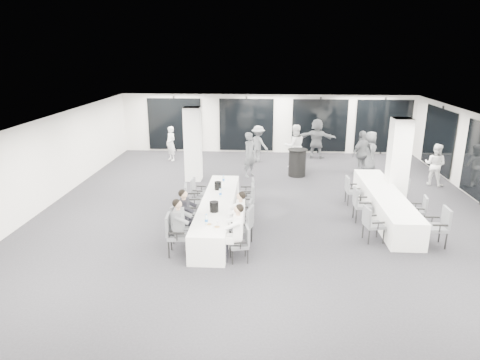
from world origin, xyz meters
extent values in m
cube|color=#232328|center=(0.00, 0.00, -0.01)|extent=(14.00, 16.00, 0.02)
cube|color=white|center=(0.00, 0.00, 2.81)|extent=(14.00, 16.00, 0.02)
cube|color=silver|center=(-7.01, 0.00, 1.40)|extent=(0.02, 16.00, 2.80)
cube|color=silver|center=(0.00, 8.01, 1.40)|extent=(14.00, 0.02, 2.80)
cube|color=silver|center=(0.00, -8.01, 1.40)|extent=(14.00, 0.02, 2.80)
cube|color=black|center=(0.00, 7.94, 1.35)|extent=(13.60, 0.06, 2.50)
cube|color=white|center=(-2.80, 3.20, 1.40)|extent=(0.60, 0.60, 2.80)
cube|color=white|center=(4.20, 1.00, 1.40)|extent=(0.60, 0.60, 2.80)
cube|color=white|center=(-1.38, -1.21, 0.38)|extent=(0.90, 5.00, 0.75)
cube|color=white|center=(3.57, -0.14, 0.38)|extent=(0.90, 5.00, 0.75)
cylinder|color=black|center=(1.22, 3.98, 0.54)|extent=(0.68, 0.68, 1.07)
cylinder|color=black|center=(1.22, 3.98, 1.07)|extent=(0.78, 0.78, 0.02)
cube|color=#56595E|center=(-2.13, -3.06, 0.49)|extent=(0.54, 0.56, 0.09)
cube|color=#56595E|center=(-2.37, -3.08, 0.78)|extent=(0.10, 0.50, 0.50)
cylinder|color=black|center=(-2.36, -2.86, 0.22)|extent=(0.04, 0.04, 0.45)
cylinder|color=black|center=(-2.33, -3.30, 0.22)|extent=(0.04, 0.04, 0.45)
cylinder|color=black|center=(-1.93, -2.83, 0.22)|extent=(0.04, 0.04, 0.45)
cylinder|color=black|center=(-1.90, -3.27, 0.22)|extent=(0.04, 0.04, 0.45)
cube|color=black|center=(-2.15, -2.79, 0.67)|extent=(0.37, 0.07, 0.04)
cube|color=black|center=(-2.11, -3.34, 0.67)|extent=(0.37, 0.07, 0.04)
cube|color=#56595E|center=(-2.13, -2.34, 0.48)|extent=(0.60, 0.61, 0.08)
cube|color=#56595E|center=(-2.36, -2.28, 0.76)|extent=(0.18, 0.49, 0.49)
cylinder|color=black|center=(-2.28, -2.08, 0.22)|extent=(0.04, 0.04, 0.43)
cylinder|color=black|center=(-2.39, -2.49, 0.22)|extent=(0.04, 0.04, 0.43)
cylinder|color=black|center=(-1.87, -2.19, 0.22)|extent=(0.04, 0.04, 0.43)
cylinder|color=black|center=(-1.98, -2.60, 0.22)|extent=(0.04, 0.04, 0.43)
cube|color=black|center=(-2.07, -2.08, 0.65)|extent=(0.36, 0.13, 0.04)
cube|color=black|center=(-2.20, -2.60, 0.65)|extent=(0.36, 0.13, 0.04)
cube|color=#56595E|center=(-2.13, -1.55, 0.41)|extent=(0.50, 0.51, 0.07)
cube|color=#56595E|center=(-2.33, -1.51, 0.65)|extent=(0.14, 0.42, 0.42)
cylinder|color=black|center=(-2.27, -1.34, 0.19)|extent=(0.03, 0.03, 0.37)
cylinder|color=black|center=(-2.35, -1.69, 0.19)|extent=(0.03, 0.03, 0.37)
cylinder|color=black|center=(-1.92, -1.41, 0.19)|extent=(0.03, 0.03, 0.37)
cylinder|color=black|center=(-1.99, -1.77, 0.19)|extent=(0.03, 0.03, 0.37)
cube|color=black|center=(-2.08, -1.33, 0.56)|extent=(0.31, 0.10, 0.04)
cube|color=black|center=(-2.18, -1.77, 0.56)|extent=(0.31, 0.10, 0.04)
cube|color=#56595E|center=(-2.13, -0.69, 0.49)|extent=(0.59, 0.61, 0.09)
cube|color=#56595E|center=(-2.37, -0.73, 0.79)|extent=(0.15, 0.51, 0.50)
cylinder|color=black|center=(-2.39, -0.51, 0.22)|extent=(0.04, 0.04, 0.45)
cylinder|color=black|center=(-2.31, -0.94, 0.22)|extent=(0.04, 0.04, 0.45)
cylinder|color=black|center=(-1.95, -0.43, 0.22)|extent=(0.04, 0.04, 0.45)
cylinder|color=black|center=(-1.88, -0.87, 0.22)|extent=(0.04, 0.04, 0.45)
cube|color=black|center=(-2.18, -0.42, 0.68)|extent=(0.37, 0.11, 0.04)
cube|color=black|center=(-2.08, -0.96, 0.68)|extent=(0.37, 0.11, 0.04)
cube|color=#56595E|center=(-2.13, 0.33, 0.43)|extent=(0.48, 0.50, 0.08)
cube|color=#56595E|center=(-2.34, 0.35, 0.69)|extent=(0.10, 0.44, 0.44)
cylinder|color=black|center=(-2.30, 0.53, 0.20)|extent=(0.03, 0.03, 0.39)
cylinder|color=black|center=(-2.34, 0.16, 0.20)|extent=(0.03, 0.03, 0.39)
cylinder|color=black|center=(-1.92, 0.50, 0.20)|extent=(0.03, 0.03, 0.39)
cylinder|color=black|center=(-1.96, 0.12, 0.20)|extent=(0.03, 0.03, 0.39)
cube|color=black|center=(-2.11, 0.56, 0.59)|extent=(0.33, 0.07, 0.04)
cube|color=black|center=(-2.15, 0.09, 0.59)|extent=(0.33, 0.07, 0.04)
cube|color=#56595E|center=(-0.63, -3.32, 0.41)|extent=(0.50, 0.51, 0.07)
cube|color=#56595E|center=(-0.44, -3.27, 0.65)|extent=(0.14, 0.42, 0.42)
cylinder|color=black|center=(-0.42, -3.46, 0.19)|extent=(0.03, 0.03, 0.37)
cylinder|color=black|center=(-0.49, -3.10, 0.19)|extent=(0.03, 0.03, 0.37)
cylinder|color=black|center=(-0.77, -3.53, 0.19)|extent=(0.03, 0.03, 0.37)
cylinder|color=black|center=(-0.85, -3.18, 0.19)|extent=(0.03, 0.03, 0.37)
cube|color=black|center=(-0.58, -3.54, 0.56)|extent=(0.31, 0.10, 0.04)
cube|color=black|center=(-0.68, -3.09, 0.56)|extent=(0.31, 0.10, 0.04)
cube|color=#56595E|center=(-0.63, -2.41, 0.49)|extent=(0.61, 0.63, 0.09)
cube|color=#56595E|center=(-0.40, -2.47, 0.78)|extent=(0.19, 0.50, 0.50)
cylinder|color=black|center=(-0.47, -2.67, 0.22)|extent=(0.04, 0.04, 0.44)
cylinder|color=black|center=(-0.37, -2.25, 0.22)|extent=(0.04, 0.04, 0.44)
cylinder|color=black|center=(-0.89, -2.56, 0.22)|extent=(0.04, 0.04, 0.44)
cylinder|color=black|center=(-0.79, -2.14, 0.22)|extent=(0.04, 0.04, 0.44)
cube|color=black|center=(-0.70, -2.67, 0.67)|extent=(0.37, 0.13, 0.04)
cube|color=black|center=(-0.56, -2.14, 0.67)|extent=(0.37, 0.13, 0.04)
cube|color=#56595E|center=(-0.63, -1.44, 0.41)|extent=(0.47, 0.49, 0.07)
cube|color=#56595E|center=(-0.43, -1.47, 0.66)|extent=(0.11, 0.42, 0.42)
cylinder|color=black|center=(-0.47, -1.65, 0.19)|extent=(0.03, 0.03, 0.37)
cylinder|color=black|center=(-0.43, -1.28, 0.19)|extent=(0.03, 0.03, 0.37)
cylinder|color=black|center=(-0.84, -1.60, 0.19)|extent=(0.03, 0.03, 0.37)
cylinder|color=black|center=(-0.79, -1.24, 0.19)|extent=(0.03, 0.03, 0.37)
cube|color=black|center=(-0.66, -1.67, 0.57)|extent=(0.31, 0.08, 0.04)
cube|color=black|center=(-0.60, -1.21, 0.57)|extent=(0.31, 0.08, 0.04)
cube|color=#56595E|center=(-0.63, -0.50, 0.47)|extent=(0.53, 0.55, 0.08)
cube|color=#56595E|center=(-0.40, -0.48, 0.76)|extent=(0.11, 0.49, 0.48)
cylinder|color=black|center=(-0.40, -0.69, 0.22)|extent=(0.04, 0.04, 0.43)
cylinder|color=black|center=(-0.44, -0.27, 0.22)|extent=(0.04, 0.04, 0.43)
cylinder|color=black|center=(-0.82, -0.73, 0.22)|extent=(0.04, 0.04, 0.43)
cylinder|color=black|center=(-0.86, -0.31, 0.22)|extent=(0.04, 0.04, 0.43)
cube|color=black|center=(-0.61, -0.77, 0.65)|extent=(0.36, 0.08, 0.04)
cube|color=black|center=(-0.66, -0.24, 0.65)|extent=(0.36, 0.08, 0.04)
cube|color=#56595E|center=(-0.63, 0.30, 0.44)|extent=(0.49, 0.51, 0.08)
cube|color=#56595E|center=(-0.42, 0.32, 0.71)|extent=(0.10, 0.45, 0.45)
cylinder|color=black|center=(-0.42, 0.13, 0.20)|extent=(0.04, 0.04, 0.40)
cylinder|color=black|center=(-0.46, 0.52, 0.20)|extent=(0.04, 0.04, 0.40)
cylinder|color=black|center=(-0.81, 0.09, 0.20)|extent=(0.04, 0.04, 0.40)
cylinder|color=black|center=(-0.85, 0.48, 0.20)|extent=(0.04, 0.04, 0.40)
cube|color=black|center=(-0.61, 0.06, 0.61)|extent=(0.34, 0.07, 0.04)
cube|color=black|center=(-0.66, 0.55, 0.61)|extent=(0.34, 0.07, 0.04)
cube|color=#56595E|center=(2.82, -2.00, 0.45)|extent=(0.54, 0.55, 0.08)
cube|color=#56595E|center=(2.61, -2.04, 0.71)|extent=(0.14, 0.46, 0.46)
cylinder|color=black|center=(2.59, -1.84, 0.20)|extent=(0.04, 0.04, 0.41)
cylinder|color=black|center=(2.66, -2.23, 0.20)|extent=(0.04, 0.04, 0.41)
cylinder|color=black|center=(2.98, -1.77, 0.20)|extent=(0.04, 0.04, 0.41)
cylinder|color=black|center=(3.05, -2.16, 0.20)|extent=(0.04, 0.04, 0.41)
cube|color=black|center=(2.78, -1.75, 0.62)|extent=(0.34, 0.10, 0.04)
cube|color=black|center=(2.87, -2.24, 0.62)|extent=(0.34, 0.10, 0.04)
cube|color=#56595E|center=(2.82, -0.60, 0.47)|extent=(0.49, 0.51, 0.08)
cube|color=#56595E|center=(2.59, -0.61, 0.75)|extent=(0.07, 0.48, 0.48)
cylinder|color=black|center=(2.61, -0.40, 0.21)|extent=(0.04, 0.04, 0.43)
cylinder|color=black|center=(2.62, -0.81, 0.21)|extent=(0.04, 0.04, 0.43)
cylinder|color=black|center=(3.03, -0.39, 0.21)|extent=(0.04, 0.04, 0.43)
cylinder|color=black|center=(3.03, -0.81, 0.21)|extent=(0.04, 0.04, 0.43)
cube|color=black|center=(2.82, -0.34, 0.65)|extent=(0.36, 0.05, 0.04)
cube|color=black|center=(2.83, -0.86, 0.65)|extent=(0.36, 0.05, 0.04)
cube|color=#56595E|center=(2.82, 0.83, 0.44)|extent=(0.46, 0.48, 0.08)
cube|color=#56595E|center=(2.61, 0.82, 0.70)|extent=(0.08, 0.45, 0.45)
cylinder|color=black|center=(2.62, 1.01, 0.20)|extent=(0.03, 0.03, 0.40)
cylinder|color=black|center=(2.64, 0.63, 0.20)|extent=(0.03, 0.03, 0.40)
cylinder|color=black|center=(3.01, 1.03, 0.20)|extent=(0.03, 0.03, 0.40)
cylinder|color=black|center=(3.02, 0.64, 0.20)|extent=(0.03, 0.03, 0.40)
cube|color=black|center=(2.81, 1.07, 0.60)|extent=(0.33, 0.05, 0.04)
cube|color=black|center=(2.83, 0.59, 0.60)|extent=(0.33, 0.05, 0.04)
cube|color=#56595E|center=(4.32, -2.17, 0.49)|extent=(0.50, 0.52, 0.09)
cube|color=#56595E|center=(4.56, -2.17, 0.78)|extent=(0.07, 0.50, 0.50)
cylinder|color=black|center=(4.54, -2.39, 0.22)|extent=(0.04, 0.04, 0.44)
cylinder|color=black|center=(4.54, -1.96, 0.22)|extent=(0.04, 0.04, 0.44)
cylinder|color=black|center=(4.10, -2.39, 0.22)|extent=(0.04, 0.04, 0.44)
cylinder|color=black|center=(4.11, -1.96, 0.22)|extent=(0.04, 0.04, 0.44)
cube|color=black|center=(4.32, -2.44, 0.67)|extent=(0.37, 0.05, 0.04)
cube|color=black|center=(4.32, -1.90, 0.67)|extent=(0.37, 0.05, 0.04)
cube|color=#56595E|center=(4.32, -0.78, 0.41)|extent=(0.48, 0.49, 0.07)
cube|color=#56595E|center=(4.52, -0.81, 0.65)|extent=(0.12, 0.42, 0.42)
cylinder|color=black|center=(4.47, -0.99, 0.19)|extent=(0.03, 0.03, 0.37)
cylinder|color=black|center=(4.53, -0.63, 0.19)|extent=(0.03, 0.03, 0.37)
cylinder|color=black|center=(4.12, -0.94, 0.19)|extent=(0.03, 0.03, 0.37)
cylinder|color=black|center=(4.17, -0.58, 0.19)|extent=(0.03, 0.03, 0.37)
cube|color=black|center=(4.29, -1.01, 0.56)|extent=(0.31, 0.08, 0.04)
cube|color=black|center=(4.36, -0.56, 0.56)|extent=(0.31, 0.08, 0.04)
cube|color=#56595E|center=(4.32, 0.97, 0.43)|extent=(0.46, 0.48, 0.08)
cube|color=#56595E|center=(4.53, 0.98, 0.69)|extent=(0.08, 0.45, 0.44)
cylinder|color=black|center=(4.52, 0.79, 0.20)|extent=(0.03, 0.03, 0.39)
cylinder|color=black|center=(4.51, 1.17, 0.20)|extent=(0.03, 0.03, 0.39)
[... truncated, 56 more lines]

